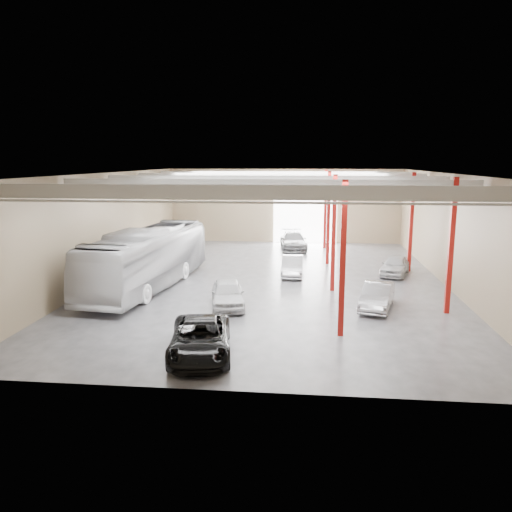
% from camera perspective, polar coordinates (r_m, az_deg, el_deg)
% --- Properties ---
extents(depot_shell, '(22.12, 32.12, 7.06)m').
position_cam_1_polar(depot_shell, '(32.46, 2.22, 5.88)').
color(depot_shell, '#3F3F43').
rests_on(depot_shell, ground).
extents(coach_bus, '(4.59, 13.54, 3.70)m').
position_cam_1_polar(coach_bus, '(31.54, -12.26, -0.24)').
color(coach_bus, silver).
rests_on(coach_bus, ground).
extents(black_sedan, '(3.22, 5.54, 1.45)m').
position_cam_1_polar(black_sedan, '(20.51, -6.40, -9.37)').
color(black_sedan, black).
rests_on(black_sedan, ground).
extents(car_row_a, '(2.52, 4.55, 1.46)m').
position_cam_1_polar(car_row_a, '(27.07, -3.26, -4.27)').
color(car_row_a, silver).
rests_on(car_row_a, ground).
extents(car_row_b, '(1.45, 4.06, 1.33)m').
position_cam_1_polar(car_row_b, '(34.31, 4.19, -1.15)').
color(car_row_b, '#B9BABF').
rests_on(car_row_b, ground).
extents(car_row_c, '(2.73, 5.58, 1.56)m').
position_cam_1_polar(car_row_c, '(44.36, 4.28, 1.75)').
color(car_row_c, slate).
rests_on(car_row_c, ground).
extents(car_right_near, '(2.46, 4.38, 1.37)m').
position_cam_1_polar(car_right_near, '(27.43, 13.67, -4.47)').
color(car_right_near, '#AAAAAF').
rests_on(car_right_near, ground).
extents(car_right_far, '(2.78, 4.29, 1.36)m').
position_cam_1_polar(car_right_far, '(35.71, 15.59, -1.03)').
color(car_right_far, silver).
rests_on(car_right_far, ground).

